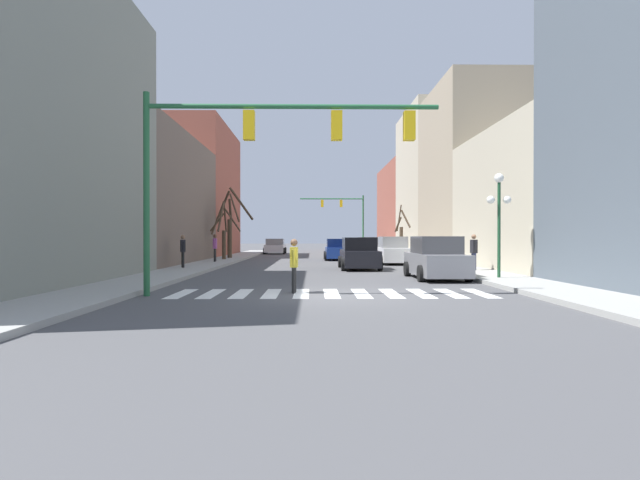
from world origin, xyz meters
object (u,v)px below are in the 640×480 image
at_px(traffic_signal_far, 345,211).
at_px(car_driving_toward_lane, 359,254).
at_px(traffic_signal_near, 260,143).
at_px(pedestrian_near_right_corner, 183,248).
at_px(pedestrian_waiting_at_curb, 215,245).
at_px(street_lamp_right_corner, 499,203).
at_px(car_parked_right_far, 368,247).
at_px(car_parked_left_mid, 338,250).
at_px(pedestrian_crossing_street, 294,261).
at_px(car_at_intersection, 275,247).
at_px(street_tree_right_far, 231,224).
at_px(car_parked_right_near, 393,251).
at_px(street_tree_left_far, 401,235).
at_px(car_parked_left_near, 436,259).
at_px(pedestrian_on_left_sidewalk, 474,249).
at_px(street_tree_right_mid, 223,230).

distance_m(traffic_signal_far, car_driving_toward_lane, 32.04).
height_order(traffic_signal_near, traffic_signal_far, traffic_signal_far).
height_order(traffic_signal_near, pedestrian_near_right_corner, traffic_signal_near).
relative_size(car_driving_toward_lane, pedestrian_waiting_at_curb, 2.70).
distance_m(street_lamp_right_corner, car_parked_right_far, 26.26).
relative_size(car_parked_right_far, pedestrian_near_right_corner, 2.57).
bearing_deg(car_parked_left_mid, traffic_signal_far, -5.00).
relative_size(traffic_signal_far, car_parked_right_far, 1.73).
height_order(traffic_signal_near, pedestrian_crossing_street, traffic_signal_near).
xyz_separation_m(traffic_signal_far, car_parked_right_far, (1.24, -13.11, -4.02)).
bearing_deg(car_at_intersection, street_tree_right_far, 169.92).
xyz_separation_m(car_parked_right_near, street_tree_left_far, (2.10, 8.69, 1.10)).
height_order(car_at_intersection, car_parked_left_near, car_parked_left_near).
height_order(pedestrian_on_left_sidewalk, street_tree_left_far, street_tree_left_far).
xyz_separation_m(car_driving_toward_lane, street_tree_right_far, (-8.65, 11.33, 1.94)).
relative_size(car_at_intersection, car_driving_toward_lane, 0.93).
relative_size(car_driving_toward_lane, car_parked_right_near, 1.10).
distance_m(car_parked_left_near, street_tree_left_far, 20.04).
bearing_deg(street_lamp_right_corner, traffic_signal_far, 94.95).
bearing_deg(pedestrian_near_right_corner, car_at_intersection, -28.18).
distance_m(traffic_signal_far, car_parked_right_near, 27.15).
distance_m(car_at_intersection, street_tree_left_far, 15.50).
relative_size(street_lamp_right_corner, street_tree_right_far, 0.75).
height_order(traffic_signal_near, car_parked_right_far, traffic_signal_near).
distance_m(car_parked_left_near, street_tree_right_mid, 19.02).
distance_m(car_parked_left_mid, street_tree_right_mid, 8.56).
xyz_separation_m(traffic_signal_far, pedestrian_near_right_corner, (-10.43, -32.63, -3.67)).
distance_m(car_at_intersection, pedestrian_crossing_street, 35.92).
relative_size(traffic_signal_near, car_driving_toward_lane, 1.81).
relative_size(car_at_intersection, car_parked_right_near, 1.02).
height_order(car_driving_toward_lane, street_tree_right_far, street_tree_right_far).
height_order(car_driving_toward_lane, pedestrian_waiting_at_curb, pedestrian_waiting_at_curb).
bearing_deg(pedestrian_on_left_sidewalk, street_tree_right_mid, -135.29).
xyz_separation_m(traffic_signal_far, street_tree_left_far, (3.38, -18.14, -2.91)).
bearing_deg(pedestrian_crossing_street, traffic_signal_far, 177.32).
distance_m(pedestrian_on_left_sidewalk, street_tree_left_far, 16.66).
bearing_deg(street_tree_right_mid, street_tree_left_far, 19.24).
bearing_deg(street_tree_right_far, pedestrian_waiting_at_curb, -90.39).
relative_size(car_parked_left_mid, car_parked_right_near, 0.97).
bearing_deg(traffic_signal_far, pedestrian_crossing_street, -95.76).
distance_m(car_at_intersection, car_parked_right_near, 21.49).
bearing_deg(street_tree_right_mid, street_lamp_right_corner, -50.38).
bearing_deg(traffic_signal_far, pedestrian_on_left_sidewalk, -83.67).
height_order(car_driving_toward_lane, car_parked_right_near, car_parked_right_near).
bearing_deg(street_tree_left_far, street_tree_right_far, -170.28).
height_order(pedestrian_on_left_sidewalk, street_tree_right_far, street_tree_right_far).
distance_m(car_parked_right_near, pedestrian_waiting_at_curb, 11.29).
bearing_deg(car_at_intersection, street_tree_left_far, -134.69).
bearing_deg(pedestrian_waiting_at_curb, car_parked_left_near, 39.65).
bearing_deg(car_parked_right_far, car_at_intersection, 56.56).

